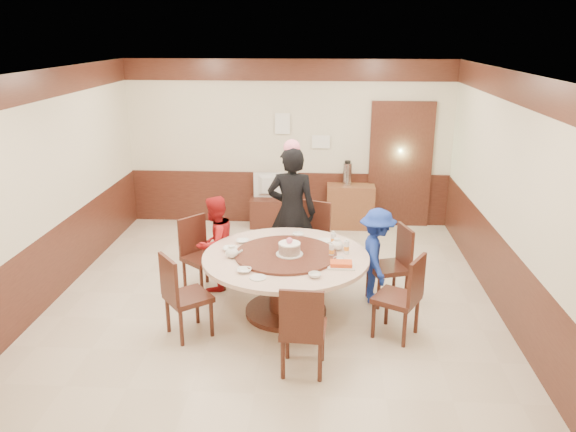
# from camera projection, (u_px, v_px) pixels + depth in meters

# --- Properties ---
(room) EXTENTS (6.00, 6.04, 2.84)m
(room) POSITION_uv_depth(u_px,v_px,m) (274.00, 217.00, 6.82)
(room) COLOR beige
(room) RESTS_ON ground
(banquet_table) EXTENTS (1.94, 1.94, 0.78)m
(banquet_table) POSITION_uv_depth(u_px,v_px,m) (286.00, 272.00, 6.59)
(banquet_table) COLOR #411D14
(banquet_table) RESTS_ON ground
(chair_0) EXTENTS (0.56, 0.55, 0.97)m
(chair_0) POSITION_uv_depth(u_px,v_px,m) (389.00, 278.00, 6.97)
(chair_0) COLOR #411D14
(chair_0) RESTS_ON ground
(chair_1) EXTENTS (0.57, 0.58, 0.97)m
(chair_1) POSITION_uv_depth(u_px,v_px,m) (311.00, 250.00, 7.88)
(chair_1) COLOR #411D14
(chair_1) RESTS_ON ground
(chair_2) EXTENTS (0.62, 0.62, 0.97)m
(chair_2) POSITION_uv_depth(u_px,v_px,m) (203.00, 268.00, 7.27)
(chair_2) COLOR #411D14
(chair_2) RESTS_ON ground
(chair_3) EXTENTS (0.62, 0.62, 0.97)m
(chair_3) POSITION_uv_depth(u_px,v_px,m) (187.00, 310.00, 6.19)
(chair_3) COLOR #411D14
(chair_3) RESTS_ON ground
(chair_4) EXTENTS (0.46, 0.47, 0.97)m
(chair_4) POSITION_uv_depth(u_px,v_px,m) (303.00, 344.00, 5.52)
(chair_4) COLOR #411D14
(chair_4) RESTS_ON ground
(chair_5) EXTENTS (0.60, 0.60, 0.97)m
(chair_5) POSITION_uv_depth(u_px,v_px,m) (398.00, 311.00, 6.16)
(chair_5) COLOR #411D14
(chair_5) RESTS_ON ground
(person_standing) EXTENTS (0.68, 0.47, 1.81)m
(person_standing) POSITION_uv_depth(u_px,v_px,m) (292.00, 212.00, 7.56)
(person_standing) COLOR black
(person_standing) RESTS_ON ground
(person_red) EXTENTS (0.73, 0.77, 1.25)m
(person_red) POSITION_uv_depth(u_px,v_px,m) (215.00, 243.00, 7.23)
(person_red) COLOR #A71618
(person_red) RESTS_ON ground
(person_blue) EXTENTS (0.47, 0.79, 1.20)m
(person_blue) POSITION_uv_depth(u_px,v_px,m) (377.00, 256.00, 6.89)
(person_blue) COLOR #18319A
(person_blue) RESTS_ON ground
(birthday_cake) EXTENTS (0.31, 0.31, 0.21)m
(birthday_cake) POSITION_uv_depth(u_px,v_px,m) (289.00, 249.00, 6.44)
(birthday_cake) COLOR white
(birthday_cake) RESTS_ON banquet_table
(teapot_left) EXTENTS (0.17, 0.15, 0.13)m
(teapot_left) POSITION_uv_depth(u_px,v_px,m) (232.00, 253.00, 6.44)
(teapot_left) COLOR white
(teapot_left) RESTS_ON banquet_table
(teapot_right) EXTENTS (0.17, 0.15, 0.13)m
(teapot_right) POSITION_uv_depth(u_px,v_px,m) (337.00, 245.00, 6.66)
(teapot_right) COLOR white
(teapot_right) RESTS_ON banquet_table
(bowl_0) EXTENTS (0.16, 0.16, 0.04)m
(bowl_0) POSITION_uv_depth(u_px,v_px,m) (243.00, 241.00, 6.90)
(bowl_0) COLOR white
(bowl_0) RESTS_ON banquet_table
(bowl_1) EXTENTS (0.14, 0.14, 0.04)m
(bowl_1) POSITION_uv_depth(u_px,v_px,m) (315.00, 275.00, 5.94)
(bowl_1) COLOR white
(bowl_1) RESTS_ON banquet_table
(bowl_2) EXTENTS (0.16, 0.16, 0.04)m
(bowl_2) POSITION_uv_depth(u_px,v_px,m) (244.00, 270.00, 6.06)
(bowl_2) COLOR white
(bowl_2) RESTS_ON banquet_table
(bowl_3) EXTENTS (0.13, 0.13, 0.04)m
(bowl_3) POSITION_uv_depth(u_px,v_px,m) (339.00, 260.00, 6.34)
(bowl_3) COLOR white
(bowl_3) RESTS_ON banquet_table
(bowl_4) EXTENTS (0.17, 0.17, 0.04)m
(bowl_4) POSITION_uv_depth(u_px,v_px,m) (230.00, 249.00, 6.66)
(bowl_4) COLOR white
(bowl_4) RESTS_ON banquet_table
(bowl_5) EXTENTS (0.14, 0.14, 0.05)m
(bowl_5) POSITION_uv_depth(u_px,v_px,m) (298.00, 235.00, 7.11)
(bowl_5) COLOR white
(bowl_5) RESTS_ON banquet_table
(saucer_near) EXTENTS (0.18, 0.18, 0.01)m
(saucer_near) POSITION_uv_depth(u_px,v_px,m) (258.00, 278.00, 5.92)
(saucer_near) COLOR white
(saucer_near) RESTS_ON banquet_table
(saucer_far) EXTENTS (0.18, 0.18, 0.01)m
(saucer_far) POSITION_uv_depth(u_px,v_px,m) (325.00, 240.00, 6.96)
(saucer_far) COLOR white
(saucer_far) RESTS_ON banquet_table
(shrimp_platter) EXTENTS (0.30, 0.20, 0.06)m
(shrimp_platter) POSITION_uv_depth(u_px,v_px,m) (341.00, 265.00, 6.19)
(shrimp_platter) COLOR white
(shrimp_platter) RESTS_ON banquet_table
(bottle_0) EXTENTS (0.06, 0.06, 0.16)m
(bottle_0) POSITION_uv_depth(u_px,v_px,m) (332.00, 251.00, 6.44)
(bottle_0) COLOR white
(bottle_0) RESTS_ON banquet_table
(bottle_1) EXTENTS (0.06, 0.06, 0.16)m
(bottle_1) POSITION_uv_depth(u_px,v_px,m) (347.00, 247.00, 6.54)
(bottle_1) COLOR white
(bottle_1) RESTS_ON banquet_table
(bottle_2) EXTENTS (0.06, 0.06, 0.16)m
(bottle_2) POSITION_uv_depth(u_px,v_px,m) (333.00, 239.00, 6.80)
(bottle_2) COLOR white
(bottle_2) RESTS_ON banquet_table
(tv_stand) EXTENTS (0.85, 0.45, 0.50)m
(tv_stand) POSITION_uv_depth(u_px,v_px,m) (276.00, 212.00, 9.69)
(tv_stand) COLOR #411D14
(tv_stand) RESTS_ON ground
(television) EXTENTS (0.76, 0.10, 0.44)m
(television) POSITION_uv_depth(u_px,v_px,m) (275.00, 186.00, 9.54)
(television) COLOR gray
(television) RESTS_ON tv_stand
(side_cabinet) EXTENTS (0.80, 0.40, 0.75)m
(side_cabinet) POSITION_uv_depth(u_px,v_px,m) (350.00, 206.00, 9.60)
(side_cabinet) COLOR brown
(side_cabinet) RESTS_ON ground
(thermos) EXTENTS (0.15, 0.15, 0.38)m
(thermos) POSITION_uv_depth(u_px,v_px,m) (347.00, 174.00, 9.42)
(thermos) COLOR silver
(thermos) RESTS_ON side_cabinet
(notice_left) EXTENTS (0.25, 0.00, 0.35)m
(notice_left) POSITION_uv_depth(u_px,v_px,m) (282.00, 124.00, 9.40)
(notice_left) COLOR white
(notice_left) RESTS_ON room
(notice_right) EXTENTS (0.30, 0.00, 0.22)m
(notice_right) POSITION_uv_depth(u_px,v_px,m) (321.00, 142.00, 9.46)
(notice_right) COLOR white
(notice_right) RESTS_ON room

